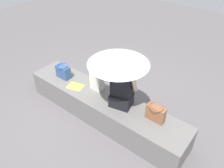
% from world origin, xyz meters
% --- Properties ---
extents(ground_plane, '(14.00, 14.00, 0.00)m').
position_xyz_m(ground_plane, '(0.00, 0.00, 0.00)').
color(ground_plane, '#605B5E').
extents(stone_bench, '(3.12, 0.62, 0.48)m').
position_xyz_m(stone_bench, '(0.00, 0.00, 0.24)').
color(stone_bench, slate).
rests_on(stone_bench, ground).
extents(person_seated, '(0.50, 0.35, 0.90)m').
position_xyz_m(person_seated, '(-0.36, -0.04, 0.87)').
color(person_seated, black).
rests_on(person_seated, stone_bench).
extents(parasol, '(0.92, 0.92, 1.01)m').
position_xyz_m(parasol, '(-0.30, -0.02, 1.36)').
color(parasol, '#B7B7BC').
rests_on(parasol, stone_bench).
extents(handbag_black, '(0.28, 0.21, 0.26)m').
position_xyz_m(handbag_black, '(0.97, 0.01, 0.61)').
color(handbag_black, '#335184').
rests_on(handbag_black, stone_bench).
extents(tote_bag_canvas, '(0.30, 0.22, 0.28)m').
position_xyz_m(tote_bag_canvas, '(-0.96, -0.08, 0.62)').
color(tote_bag_canvas, brown).
rests_on(tote_bag_canvas, stone_bench).
extents(shoulder_bag_spare, '(0.22, 0.16, 0.36)m').
position_xyz_m(shoulder_bag_spare, '(0.24, -0.12, 0.66)').
color(shoulder_bag_spare, silver).
rests_on(shoulder_bag_spare, stone_bench).
extents(magazine, '(0.32, 0.26, 0.01)m').
position_xyz_m(magazine, '(0.58, 0.09, 0.49)').
color(magazine, '#EAE04C').
rests_on(magazine, stone_bench).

